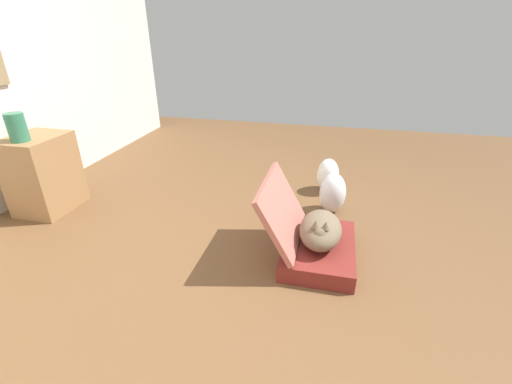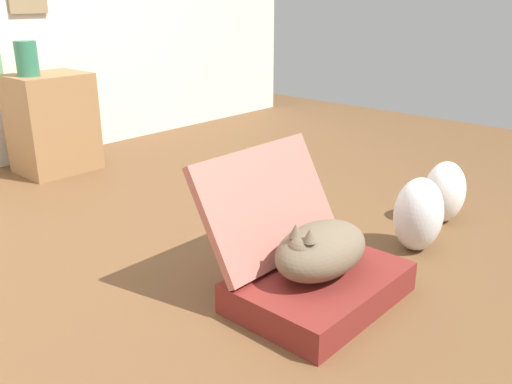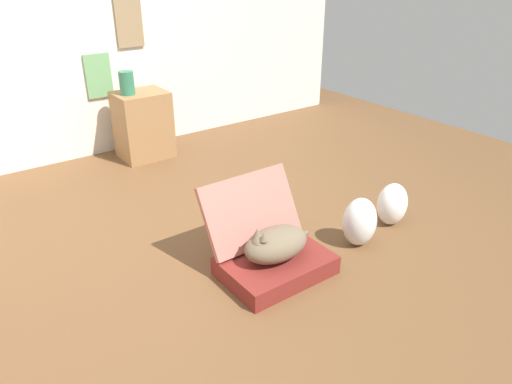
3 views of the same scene
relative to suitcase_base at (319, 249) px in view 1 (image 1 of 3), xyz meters
name	(u,v)px [view 1 (image 1 of 3)]	position (x,y,z in m)	size (l,w,h in m)	color
ground_plane	(238,275)	(-0.31, 0.49, -0.06)	(7.68, 7.68, 0.00)	brown
suitcase_base	(319,249)	(0.00, 0.00, 0.00)	(0.67, 0.48, 0.12)	maroon
suitcase_lid	(282,210)	(0.00, 0.27, 0.28)	(0.67, 0.48, 0.04)	#B26356
cat	(320,230)	(-0.01, 0.00, 0.16)	(0.52, 0.28, 0.24)	brown
plastic_bag_white	(333,193)	(0.68, -0.06, 0.12)	(0.25, 0.22, 0.35)	silver
plastic_bag_clear	(328,175)	(1.10, -0.01, 0.10)	(0.24, 0.21, 0.33)	white
side_table	(43,174)	(0.19, 2.34, 0.26)	(0.48, 0.40, 0.65)	olive
vase_tall	(17,127)	(0.07, 2.33, 0.70)	(0.14, 0.14, 0.22)	#2D7051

